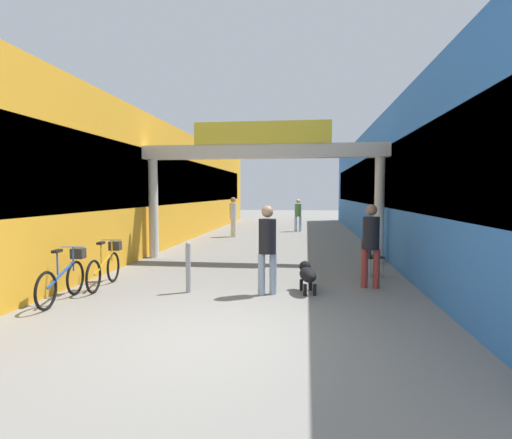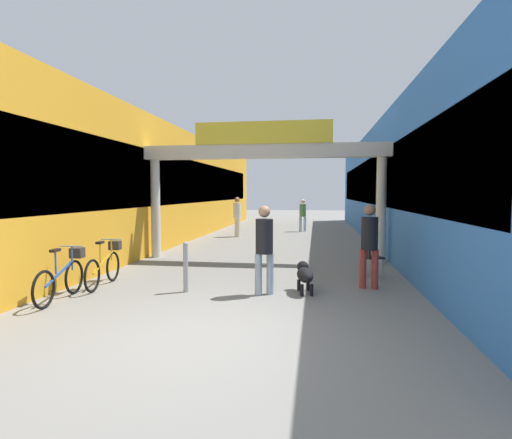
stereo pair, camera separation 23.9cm
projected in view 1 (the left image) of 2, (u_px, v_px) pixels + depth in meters
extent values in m
plane|color=gray|center=(213.00, 335.00, 5.60)|extent=(80.00, 80.00, 0.00)
cube|color=gold|center=(155.00, 187.00, 16.97)|extent=(3.00, 26.00, 4.45)
cube|color=black|center=(189.00, 182.00, 16.77)|extent=(0.04, 23.40, 1.78)
cube|color=blue|center=(404.00, 187.00, 15.70)|extent=(3.00, 26.00, 4.45)
cube|color=black|center=(366.00, 181.00, 15.87)|extent=(0.04, 23.40, 1.78)
cylinder|color=beige|center=(153.00, 209.00, 12.18)|extent=(0.28, 0.28, 3.00)
cylinder|color=beige|center=(379.00, 210.00, 11.34)|extent=(0.28, 0.28, 3.00)
cube|color=beige|center=(262.00, 151.00, 11.65)|extent=(7.40, 0.44, 0.39)
cube|color=yellow|center=(262.00, 133.00, 11.41)|extent=(3.96, 0.10, 0.64)
cylinder|color=#8C9EB2|center=(262.00, 274.00, 7.75)|extent=(0.19, 0.19, 0.81)
cylinder|color=#8C9EB2|center=(273.00, 274.00, 7.82)|extent=(0.19, 0.19, 0.81)
cylinder|color=black|center=(267.00, 236.00, 7.73)|extent=(0.45, 0.45, 0.67)
sphere|color=tan|center=(267.00, 212.00, 7.70)|extent=(0.31, 0.31, 0.23)
cylinder|color=#99332D|center=(364.00, 268.00, 8.36)|extent=(0.15, 0.15, 0.82)
cylinder|color=#99332D|center=(376.00, 269.00, 8.31)|extent=(0.15, 0.15, 0.82)
cylinder|color=black|center=(371.00, 233.00, 8.29)|extent=(0.37, 0.37, 0.67)
sphere|color=#8C664C|center=(372.00, 210.00, 8.25)|extent=(0.25, 0.25, 0.23)
cylinder|color=silver|center=(234.00, 228.00, 17.88)|extent=(0.20, 0.20, 0.83)
cylinder|color=silver|center=(232.00, 227.00, 18.09)|extent=(0.20, 0.20, 0.83)
cylinder|color=silver|center=(233.00, 211.00, 17.93)|extent=(0.47, 0.47, 0.69)
sphere|color=#8C664C|center=(233.00, 200.00, 17.90)|extent=(0.33, 0.33, 0.24)
cylinder|color=#A5BFE0|center=(296.00, 224.00, 20.43)|extent=(0.18, 0.18, 0.77)
cylinder|color=#A5BFE0|center=(300.00, 224.00, 20.47)|extent=(0.18, 0.18, 0.77)
cylinder|color=#4C7F47|center=(298.00, 210.00, 20.40)|extent=(0.43, 0.43, 0.64)
sphere|color=beige|center=(298.00, 201.00, 20.37)|extent=(0.28, 0.28, 0.22)
ellipsoid|color=black|center=(308.00, 275.00, 7.90)|extent=(0.44, 0.76, 0.28)
sphere|color=black|center=(305.00, 267.00, 8.22)|extent=(0.28, 0.28, 0.24)
sphere|color=white|center=(306.00, 273.00, 8.12)|extent=(0.20, 0.20, 0.17)
cylinder|color=black|center=(301.00, 285.00, 8.13)|extent=(0.08, 0.08, 0.23)
cylinder|color=black|center=(310.00, 285.00, 8.14)|extent=(0.08, 0.08, 0.23)
cylinder|color=black|center=(305.00, 290.00, 7.70)|extent=(0.08, 0.08, 0.23)
cylinder|color=black|center=(315.00, 290.00, 7.71)|extent=(0.08, 0.08, 0.23)
torus|color=black|center=(75.00, 278.00, 7.77)|extent=(0.11, 0.67, 0.67)
torus|color=black|center=(46.00, 291.00, 6.75)|extent=(0.11, 0.67, 0.67)
cube|color=#234C9E|center=(61.00, 274.00, 7.25)|extent=(0.12, 0.94, 0.34)
cylinder|color=#234C9E|center=(57.00, 263.00, 7.11)|extent=(0.03, 0.03, 0.42)
cube|color=black|center=(57.00, 251.00, 7.10)|extent=(0.12, 0.23, 0.05)
cylinder|color=#234C9E|center=(73.00, 259.00, 7.68)|extent=(0.03, 0.03, 0.46)
cylinder|color=gray|center=(73.00, 247.00, 7.66)|extent=(0.46, 0.07, 0.03)
cube|color=#332D28|center=(78.00, 253.00, 7.87)|extent=(0.26, 0.22, 0.20)
torus|color=black|center=(113.00, 267.00, 8.90)|extent=(0.12, 0.67, 0.67)
torus|color=black|center=(94.00, 277.00, 7.88)|extent=(0.12, 0.67, 0.67)
cube|color=gold|center=(104.00, 263.00, 8.38)|extent=(0.13, 0.94, 0.34)
cylinder|color=gold|center=(101.00, 254.00, 8.24)|extent=(0.04, 0.04, 0.42)
cube|color=black|center=(101.00, 243.00, 8.23)|extent=(0.12, 0.23, 0.05)
cylinder|color=gold|center=(112.00, 251.00, 8.81)|extent=(0.04, 0.04, 0.46)
cylinder|color=gray|center=(112.00, 240.00, 8.79)|extent=(0.46, 0.07, 0.03)
cube|color=#332D28|center=(115.00, 246.00, 9.01)|extent=(0.26, 0.22, 0.20)
cylinder|color=gray|center=(188.00, 269.00, 7.95)|extent=(0.10, 0.10, 0.94)
sphere|color=gray|center=(188.00, 244.00, 7.92)|extent=(0.10, 0.10, 0.10)
cylinder|color=gray|center=(376.00, 265.00, 9.70)|extent=(0.04, 0.04, 0.45)
cylinder|color=gray|center=(383.00, 268.00, 9.37)|extent=(0.04, 0.04, 0.45)
cylinder|color=gray|center=(363.00, 266.00, 9.62)|extent=(0.04, 0.04, 0.45)
cylinder|color=gray|center=(370.00, 269.00, 9.29)|extent=(0.04, 0.04, 0.45)
cube|color=black|center=(373.00, 257.00, 9.48)|extent=(0.51, 0.51, 0.04)
cube|color=black|center=(366.00, 248.00, 9.42)|extent=(0.18, 0.39, 0.40)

